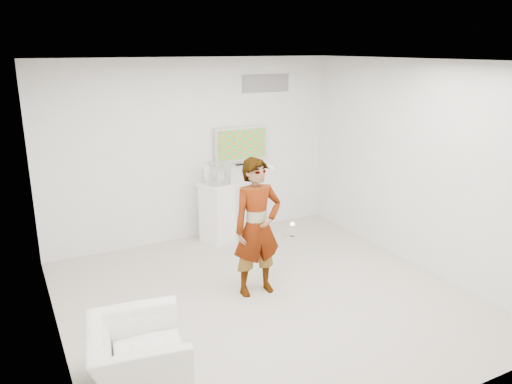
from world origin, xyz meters
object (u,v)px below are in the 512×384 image
(floor_uplight, at_px, (292,231))
(tv, at_px, (241,144))
(person, at_px, (257,227))
(armchair, at_px, (138,357))
(pedestal, at_px, (217,212))

(floor_uplight, bearing_deg, tv, 124.18)
(person, relative_size, armchair, 1.80)
(person, bearing_deg, pedestal, 83.24)
(person, height_order, floor_uplight, person)
(pedestal, bearing_deg, person, -97.76)
(armchair, height_order, floor_uplight, armchair)
(person, height_order, pedestal, person)
(armchair, xyz_separation_m, floor_uplight, (3.34, 2.64, -0.19))
(floor_uplight, bearing_deg, pedestal, 156.53)
(armchair, relative_size, pedestal, 1.02)
(person, distance_m, floor_uplight, 2.16)
(tv, height_order, person, tv)
(person, bearing_deg, tv, 69.88)
(tv, relative_size, armchair, 0.98)
(tv, height_order, pedestal, tv)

